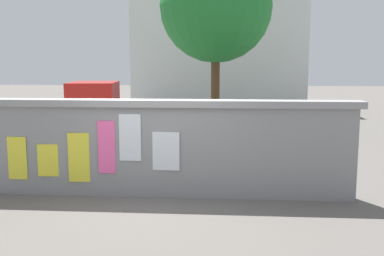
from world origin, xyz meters
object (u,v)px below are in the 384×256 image
at_px(motorcycle, 288,154).
at_px(bicycle_near, 272,134).
at_px(tree_roadside, 216,6).
at_px(auto_rickshaw_truck, 131,117).
at_px(person_walking, 78,131).

relative_size(motorcycle, bicycle_near, 1.12).
xyz_separation_m(bicycle_near, tree_roadside, (-1.73, 4.54, 4.07)).
bearing_deg(bicycle_near, motorcycle, -90.15).
height_order(auto_rickshaw_truck, motorcycle, auto_rickshaw_truck).
bearing_deg(motorcycle, tree_roadside, 102.31).
bearing_deg(person_walking, auto_rickshaw_truck, 80.83).
relative_size(motorcycle, tree_roadside, 0.29).
distance_m(bicycle_near, tree_roadside, 6.34).
height_order(motorcycle, tree_roadside, tree_roadside).
bearing_deg(auto_rickshaw_truck, person_walking, -99.17).
bearing_deg(bicycle_near, person_walking, -138.79).
relative_size(auto_rickshaw_truck, bicycle_near, 2.20).
distance_m(motorcycle, person_walking, 4.39).
xyz_separation_m(bicycle_near, person_walking, (-4.35, -3.81, 0.62)).
height_order(motorcycle, person_walking, person_walking).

